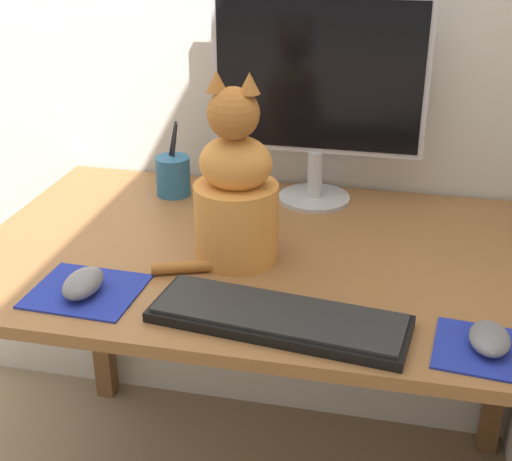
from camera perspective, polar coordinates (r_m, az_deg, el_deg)
name	(u,v)px	position (r m, az deg, el deg)	size (l,w,h in m)	color
desk	(264,290)	(1.51, 0.67, -4.81)	(1.19, 0.76, 0.72)	brown
monitor	(318,88)	(1.62, 4.99, 11.28)	(0.48, 0.17, 0.48)	#B2B2B7
keyboard	(279,318)	(1.21, 1.83, -6.99)	(0.45, 0.20, 0.02)	black
mousepad_left	(86,291)	(1.35, -13.43, -4.73)	(0.20, 0.18, 0.00)	#1E2D9E
mousepad_right	(489,351)	(1.21, 18.13, -9.13)	(0.19, 0.17, 0.00)	#1E2D9E
computer_mouse_left	(83,283)	(1.33, -13.66, -4.12)	(0.06, 0.11, 0.04)	slate
computer_mouse_right	(490,339)	(1.21, 18.18, -8.21)	(0.06, 0.10, 0.03)	slate
cat	(235,193)	(1.37, -1.66, 3.02)	(0.23, 0.20, 0.38)	#D6893D
pen_cup	(173,175)	(1.73, -6.65, 4.40)	(0.08, 0.08, 0.18)	#286089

